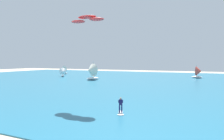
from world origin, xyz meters
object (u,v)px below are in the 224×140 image
(kite, at_px, (87,19))
(sailboat_far_left, at_px, (198,72))
(sailboat_near_shore, at_px, (91,72))
(kitesurfer, at_px, (121,108))
(sailboat_trailing, at_px, (63,72))
(sailboat_anchored_offshore, at_px, (65,70))

(kite, distance_m, sailboat_far_left, 50.31)
(kite, height_order, sailboat_far_left, kite)
(sailboat_far_left, distance_m, sailboat_near_shore, 34.47)
(kitesurfer, bearing_deg, sailboat_far_left, 82.58)
(sailboat_trailing, bearing_deg, sailboat_near_shore, -23.24)
(kite, xyz_separation_m, sailboat_far_left, (12.35, 47.93, -9.03))
(sailboat_near_shore, bearing_deg, sailboat_far_left, 35.08)
(kitesurfer, relative_size, sailboat_anchored_offshore, 0.53)
(kite, height_order, sailboat_anchored_offshore, kite)
(sailboat_anchored_offshore, distance_m, sailboat_trailing, 15.00)
(sailboat_trailing, bearing_deg, sailboat_anchored_offshore, 123.90)
(sailboat_anchored_offshore, bearing_deg, sailboat_far_left, 0.89)
(kite, relative_size, sailboat_near_shore, 0.96)
(kite, height_order, sailboat_near_shore, kite)
(kitesurfer, xyz_separation_m, sailboat_trailing, (-36.87, 37.39, 1.01))
(sailboat_far_left, bearing_deg, sailboat_near_shore, -144.92)
(sailboat_trailing, bearing_deg, kite, -48.09)
(sailboat_far_left, height_order, sailboat_near_shore, sailboat_near_shore)
(kitesurfer, distance_m, sailboat_near_shore, 37.70)
(sailboat_far_left, bearing_deg, kite, -104.45)
(kitesurfer, height_order, sailboat_near_shore, sailboat_near_shore)
(sailboat_near_shore, height_order, sailboat_trailing, sailboat_near_shore)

